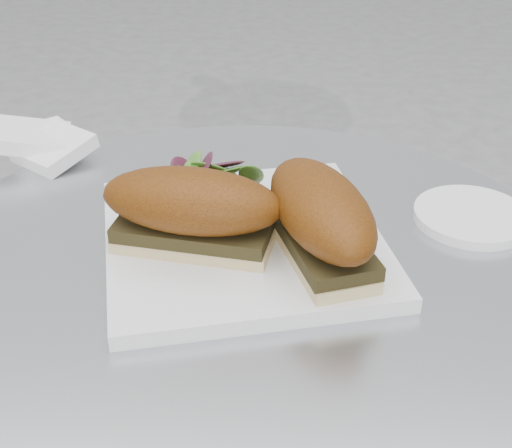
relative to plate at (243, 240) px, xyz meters
The scene contains 7 objects.
table 0.26m from the plate, 85.30° to the right, with size 0.70×0.70×0.73m.
plate is the anchor object (origin of this frame).
sandwich_left 0.07m from the plate, 151.93° to the right, with size 0.19×0.11×0.08m.
sandwich_right 0.10m from the plate, 23.68° to the right, with size 0.13×0.20×0.08m.
salad 0.08m from the plate, 120.25° to the left, with size 0.11×0.11×0.05m, color #529831, non-canonical shape.
napkin 0.33m from the plate, 143.55° to the left, with size 0.14×0.14×0.02m, color white, non-canonical shape.
saucer 0.25m from the plate, 14.73° to the left, with size 0.12×0.12×0.01m, color white.
Camera 1 is at (0.04, -0.56, 1.13)m, focal length 50.00 mm.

